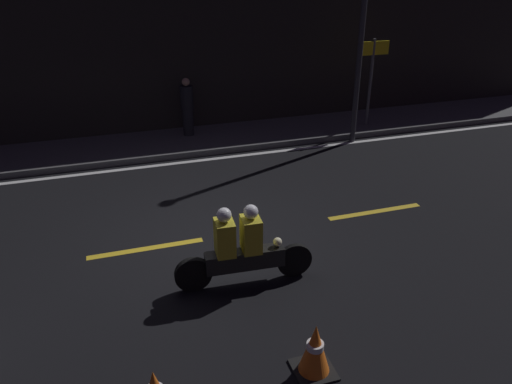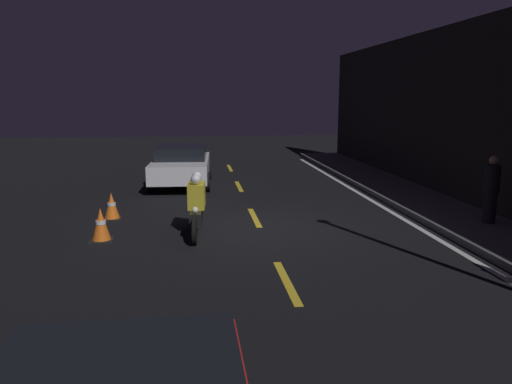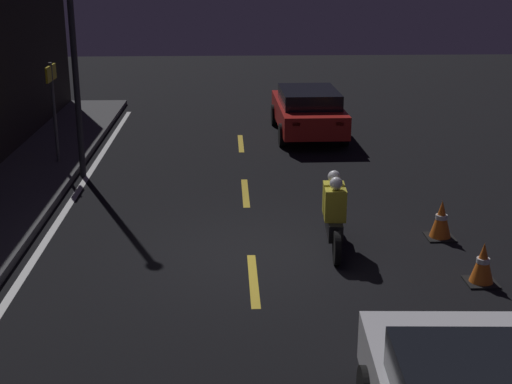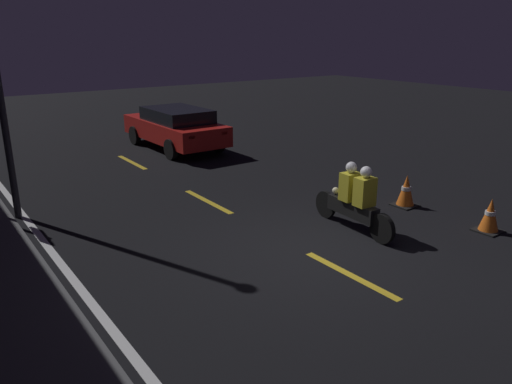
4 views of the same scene
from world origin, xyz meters
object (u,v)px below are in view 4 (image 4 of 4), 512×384
(taxi_red, at_px, (175,127))
(motorcycle, at_px, (355,200))
(traffic_cone_mid, at_px, (406,191))
(traffic_cone_near, at_px, (490,216))

(taxi_red, bearing_deg, motorcycle, 175.86)
(taxi_red, xyz_separation_m, motorcycle, (-8.63, 0.52, -0.11))
(taxi_red, xyz_separation_m, traffic_cone_mid, (-8.28, -1.50, -0.39))
(traffic_cone_near, bearing_deg, taxi_red, 8.80)
(motorcycle, height_order, traffic_cone_mid, motorcycle)
(taxi_red, bearing_deg, traffic_cone_near, -171.91)
(taxi_red, bearing_deg, traffic_cone_mid, -170.47)
(taxi_red, distance_m, traffic_cone_mid, 8.42)
(motorcycle, distance_m, traffic_cone_near, 2.64)
(motorcycle, bearing_deg, taxi_red, 0.17)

